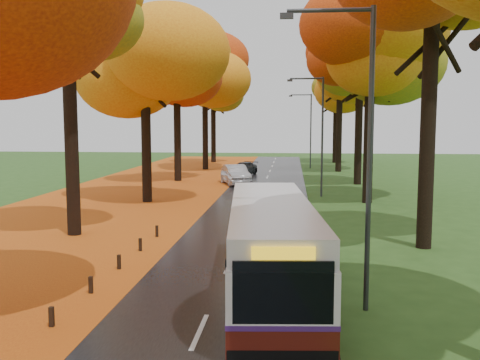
# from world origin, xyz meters

# --- Properties ---
(road) EXTENTS (6.50, 90.00, 0.04)m
(road) POSITION_xyz_m (0.00, 25.00, 0.02)
(road) COLOR black
(road) RESTS_ON ground
(centre_line) EXTENTS (0.12, 90.00, 0.01)m
(centre_line) POSITION_xyz_m (0.00, 25.00, 0.04)
(centre_line) COLOR silver
(centre_line) RESTS_ON road
(leaf_verge) EXTENTS (12.00, 90.00, 0.02)m
(leaf_verge) POSITION_xyz_m (-9.00, 25.00, 0.01)
(leaf_verge) COLOR #97310D
(leaf_verge) RESTS_ON ground
(leaf_drift) EXTENTS (0.90, 90.00, 0.01)m
(leaf_drift) POSITION_xyz_m (-3.05, 25.00, 0.04)
(leaf_drift) COLOR orange
(leaf_drift) RESTS_ON road
(trees_left) EXTENTS (9.20, 74.00, 13.88)m
(trees_left) POSITION_xyz_m (-7.18, 27.06, 9.53)
(trees_left) COLOR black
(trees_left) RESTS_ON ground
(trees_right) EXTENTS (9.30, 74.20, 13.96)m
(trees_right) POSITION_xyz_m (7.19, 26.91, 9.69)
(trees_right) COLOR black
(trees_right) RESTS_ON ground
(bollard_row) EXTENTS (0.11, 23.51, 0.52)m
(bollard_row) POSITION_xyz_m (-3.70, 4.70, 0.26)
(bollard_row) COLOR black
(bollard_row) RESTS_ON ground
(streetlamp_near) EXTENTS (2.45, 0.18, 8.00)m
(streetlamp_near) POSITION_xyz_m (3.95, 8.00, 4.71)
(streetlamp_near) COLOR #333538
(streetlamp_near) RESTS_ON ground
(streetlamp_mid) EXTENTS (2.45, 0.18, 8.00)m
(streetlamp_mid) POSITION_xyz_m (3.95, 30.00, 4.71)
(streetlamp_mid) COLOR #333538
(streetlamp_mid) RESTS_ON ground
(streetlamp_far) EXTENTS (2.45, 0.18, 8.00)m
(streetlamp_far) POSITION_xyz_m (3.95, 52.00, 4.71)
(streetlamp_far) COLOR #333538
(streetlamp_far) RESTS_ON ground
(bus) EXTENTS (3.22, 10.36, 2.68)m
(bus) POSITION_xyz_m (1.58, 9.20, 1.44)
(bus) COLOR #48120B
(bus) RESTS_ON road
(car_white) EXTENTS (3.08, 4.65, 1.47)m
(car_white) POSITION_xyz_m (-2.35, 36.25, 0.78)
(car_white) COLOR white
(car_white) RESTS_ON road
(car_silver) EXTENTS (2.96, 4.87, 1.52)m
(car_silver) POSITION_xyz_m (-2.32, 36.61, 0.80)
(car_silver) COLOR #9C9EA4
(car_silver) RESTS_ON road
(car_dark) EXTENTS (2.87, 4.40, 1.18)m
(car_dark) POSITION_xyz_m (-2.35, 43.66, 0.63)
(car_dark) COLOR black
(car_dark) RESTS_ON road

